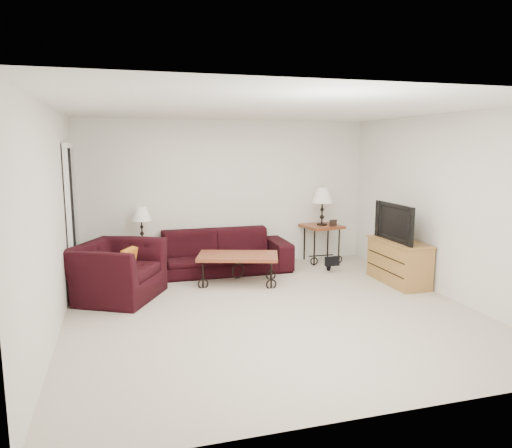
{
  "coord_description": "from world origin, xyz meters",
  "views": [
    {
      "loc": [
        -1.77,
        -5.49,
        2.06
      ],
      "look_at": [
        0.0,
        0.7,
        1.0
      ],
      "focal_mm": 33.26,
      "sensor_mm": 36.0,
      "label": 1
    }
  ],
  "objects_px": {
    "side_table_left": "(143,258)",
    "backpack": "(329,257)",
    "lamp_left": "(142,224)",
    "tv_stand": "(399,262)",
    "coffee_table": "(238,269)",
    "sofa": "(219,252)",
    "side_table_right": "(321,243)",
    "lamp_right": "(322,206)",
    "armchair": "(117,271)",
    "television": "(399,222)"
  },
  "relations": [
    {
      "from": "lamp_right",
      "to": "backpack",
      "type": "height_order",
      "value": "lamp_right"
    },
    {
      "from": "armchair",
      "to": "backpack",
      "type": "xyz_separation_m",
      "value": [
        3.38,
        0.52,
        -0.14
      ]
    },
    {
      "from": "side_table_right",
      "to": "television",
      "type": "distance_m",
      "value": 1.77
    },
    {
      "from": "lamp_right",
      "to": "backpack",
      "type": "xyz_separation_m",
      "value": [
        -0.14,
        -0.63,
        -0.76
      ]
    },
    {
      "from": "side_table_right",
      "to": "lamp_left",
      "type": "height_order",
      "value": "lamp_left"
    },
    {
      "from": "coffee_table",
      "to": "tv_stand",
      "type": "height_order",
      "value": "tv_stand"
    },
    {
      "from": "sofa",
      "to": "side_table_left",
      "type": "height_order",
      "value": "sofa"
    },
    {
      "from": "side_table_right",
      "to": "tv_stand",
      "type": "bearing_deg",
      "value": -69.66
    },
    {
      "from": "armchair",
      "to": "tv_stand",
      "type": "height_order",
      "value": "armchair"
    },
    {
      "from": "lamp_left",
      "to": "tv_stand",
      "type": "height_order",
      "value": "lamp_left"
    },
    {
      "from": "television",
      "to": "tv_stand",
      "type": "bearing_deg",
      "value": 90.0
    },
    {
      "from": "lamp_right",
      "to": "coffee_table",
      "type": "relative_size",
      "value": 0.56
    },
    {
      "from": "side_table_left",
      "to": "backpack",
      "type": "distance_m",
      "value": 3.05
    },
    {
      "from": "lamp_right",
      "to": "television",
      "type": "xyz_separation_m",
      "value": [
        0.56,
        -1.57,
        -0.07
      ]
    },
    {
      "from": "backpack",
      "to": "side_table_left",
      "type": "bearing_deg",
      "value": 179.49
    },
    {
      "from": "lamp_right",
      "to": "tv_stand",
      "type": "xyz_separation_m",
      "value": [
        0.58,
        -1.57,
        -0.68
      ]
    },
    {
      "from": "television",
      "to": "coffee_table",
      "type": "bearing_deg",
      "value": -105.43
    },
    {
      "from": "side_table_left",
      "to": "coffee_table",
      "type": "relative_size",
      "value": 0.46
    },
    {
      "from": "sofa",
      "to": "side_table_right",
      "type": "bearing_deg",
      "value": 5.38
    },
    {
      "from": "side_table_right",
      "to": "backpack",
      "type": "xyz_separation_m",
      "value": [
        -0.14,
        -0.63,
        -0.1
      ]
    },
    {
      "from": "side_table_left",
      "to": "lamp_right",
      "type": "bearing_deg",
      "value": 0.0
    },
    {
      "from": "side_table_right",
      "to": "backpack",
      "type": "relative_size",
      "value": 1.4
    },
    {
      "from": "lamp_left",
      "to": "coffee_table",
      "type": "height_order",
      "value": "lamp_left"
    },
    {
      "from": "armchair",
      "to": "television",
      "type": "xyz_separation_m",
      "value": [
        4.08,
        -0.42,
        0.56
      ]
    },
    {
      "from": "lamp_right",
      "to": "television",
      "type": "bearing_deg",
      "value": -70.3
    },
    {
      "from": "sofa",
      "to": "lamp_left",
      "type": "height_order",
      "value": "lamp_left"
    },
    {
      "from": "armchair",
      "to": "tv_stand",
      "type": "bearing_deg",
      "value": -67.88
    },
    {
      "from": "side_table_right",
      "to": "television",
      "type": "xyz_separation_m",
      "value": [
        0.56,
        -1.57,
        0.6
      ]
    },
    {
      "from": "lamp_right",
      "to": "tv_stand",
      "type": "relative_size",
      "value": 0.61
    },
    {
      "from": "lamp_left",
      "to": "coffee_table",
      "type": "distance_m",
      "value": 1.75
    },
    {
      "from": "armchair",
      "to": "backpack",
      "type": "relative_size",
      "value": 2.44
    },
    {
      "from": "side_table_right",
      "to": "armchair",
      "type": "relative_size",
      "value": 0.57
    },
    {
      "from": "side_table_left",
      "to": "side_table_right",
      "type": "xyz_separation_m",
      "value": [
        3.12,
        0.0,
        0.06
      ]
    },
    {
      "from": "backpack",
      "to": "sofa",
      "type": "bearing_deg",
      "value": 177.12
    },
    {
      "from": "side_table_left",
      "to": "armchair",
      "type": "xyz_separation_m",
      "value": [
        -0.4,
        -1.15,
        0.1
      ]
    },
    {
      "from": "side_table_left",
      "to": "armchair",
      "type": "bearing_deg",
      "value": -109.17
    },
    {
      "from": "sofa",
      "to": "backpack",
      "type": "xyz_separation_m",
      "value": [
        1.77,
        -0.45,
        -0.1
      ]
    },
    {
      "from": "side_table_left",
      "to": "lamp_left",
      "type": "relative_size",
      "value": 1.0
    },
    {
      "from": "side_table_right",
      "to": "sofa",
      "type": "bearing_deg",
      "value": -174.62
    },
    {
      "from": "armchair",
      "to": "backpack",
      "type": "height_order",
      "value": "armchair"
    },
    {
      "from": "coffee_table",
      "to": "sofa",
      "type": "bearing_deg",
      "value": 100.93
    },
    {
      "from": "tv_stand",
      "to": "television",
      "type": "height_order",
      "value": "television"
    },
    {
      "from": "sofa",
      "to": "tv_stand",
      "type": "height_order",
      "value": "sofa"
    },
    {
      "from": "lamp_left",
      "to": "sofa",
      "type": "bearing_deg",
      "value": -8.44
    },
    {
      "from": "lamp_left",
      "to": "backpack",
      "type": "distance_m",
      "value": 3.11
    },
    {
      "from": "side_table_left",
      "to": "lamp_left",
      "type": "bearing_deg",
      "value": 0.0
    },
    {
      "from": "side_table_right",
      "to": "coffee_table",
      "type": "distance_m",
      "value": 2.0
    },
    {
      "from": "tv_stand",
      "to": "television",
      "type": "relative_size",
      "value": 1.12
    },
    {
      "from": "side_table_right",
      "to": "lamp_left",
      "type": "bearing_deg",
      "value": -180.0
    },
    {
      "from": "sofa",
      "to": "lamp_right",
      "type": "relative_size",
      "value": 3.5
    }
  ]
}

